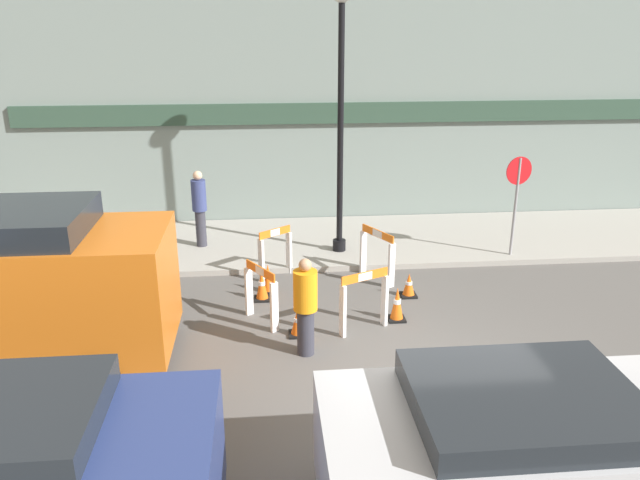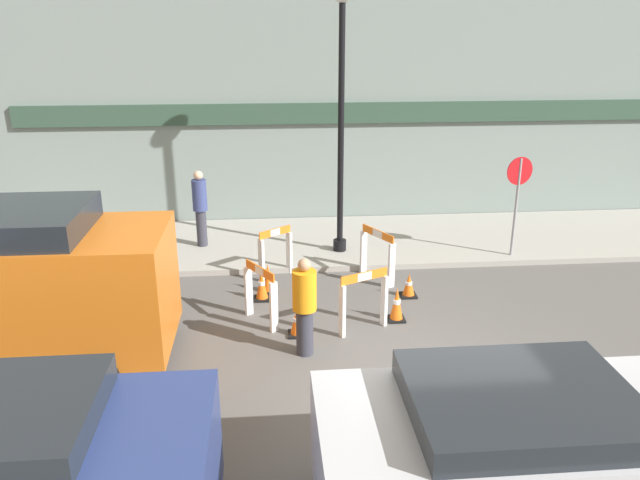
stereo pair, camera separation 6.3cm
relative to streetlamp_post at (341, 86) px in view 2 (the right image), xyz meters
name	(u,v)px [view 2 (the right image)]	position (x,y,z in m)	size (l,w,h in m)	color
ground_plane	(423,390)	(0.55, -5.47, -3.69)	(60.00, 60.00, 0.00)	#565451
sidewalk_slab	(359,241)	(0.55, 0.76, -3.63)	(18.00, 3.46, 0.12)	#9E9B93
storefront_facade	(351,114)	(0.55, 2.56, -0.93)	(18.00, 0.22, 5.50)	gray
streetlamp_post	(341,86)	(0.00, 0.00, 0.00)	(0.44, 0.44, 5.59)	black
stop_sign	(518,190)	(3.70, -0.61, -2.11)	(0.59, 0.14, 2.17)	gray
barricade_0	(275,251)	(-1.44, -1.12, -3.14)	(0.70, 0.56, 1.03)	white
barricade_1	(261,293)	(-1.73, -3.16, -3.12)	(0.57, 0.81, 1.05)	white
barricade_2	(364,299)	(-0.02, -3.60, -3.11)	(0.87, 0.49, 1.07)	white
barricade_3	(377,253)	(0.58, -1.45, -3.11)	(0.57, 0.91, 1.06)	white
traffic_cone_0	(297,322)	(-1.14, -3.67, -3.45)	(0.30, 0.30, 0.49)	black
traffic_cone_1	(397,305)	(0.61, -3.27, -3.39)	(0.30, 0.30, 0.61)	black
traffic_cone_2	(409,286)	(1.05, -2.30, -3.47)	(0.30, 0.30, 0.46)	black
traffic_cone_3	(268,279)	(-1.60, -1.86, -3.41)	(0.30, 0.30, 0.57)	black
traffic_cone_4	(262,286)	(-1.72, -2.21, -3.41)	(0.30, 0.30, 0.58)	black
person_worker	(305,304)	(-1.05, -4.28, -2.84)	(0.44, 0.44, 1.59)	#33333D
person_pedestrian	(200,206)	(-3.07, 0.58, -2.63)	(0.39, 0.39, 1.73)	#33333D
parked_car_1	(514,454)	(0.76, -8.07, -2.73)	(3.85, 2.02, 1.69)	#B7BABF
work_van	(1,283)	(-5.47, -4.21, -2.35)	(4.82, 2.15, 2.46)	#D16619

